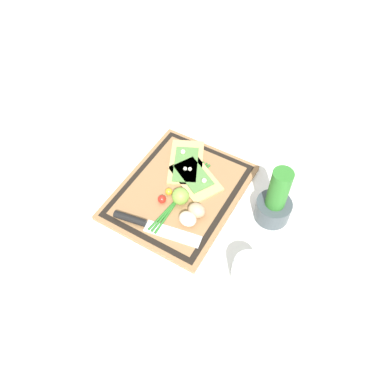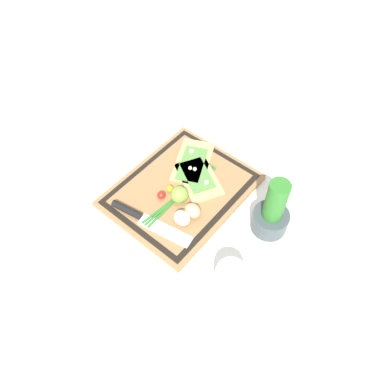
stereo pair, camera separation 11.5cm
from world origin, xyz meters
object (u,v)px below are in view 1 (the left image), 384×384
(cherry_tomato_red, at_px, (162,199))
(sauce_jar, at_px, (247,272))
(egg_brown, at_px, (197,210))
(lime, at_px, (181,196))
(pizza_slice_near, at_px, (186,162))
(egg_pink, at_px, (188,219))
(herb_pot, at_px, (275,202))
(cherry_tomato_yellow, at_px, (169,192))
(pizza_slice_far, at_px, (195,177))
(knife, at_px, (142,223))

(cherry_tomato_red, relative_size, sauce_jar, 0.28)
(egg_brown, relative_size, lime, 1.00)
(egg_brown, bearing_deg, cherry_tomato_red, -83.86)
(pizza_slice_near, xyz_separation_m, lime, (0.14, 0.06, 0.02))
(pizza_slice_near, relative_size, sauce_jar, 2.41)
(egg_pink, distance_m, herb_pot, 0.26)
(cherry_tomato_yellow, bearing_deg, egg_pink, 59.26)
(sauce_jar, bearing_deg, pizza_slice_far, -127.75)
(pizza_slice_near, bearing_deg, herb_pot, 83.41)
(cherry_tomato_red, relative_size, cherry_tomato_yellow, 1.11)
(lime, bearing_deg, egg_brown, 75.01)
(lime, bearing_deg, cherry_tomato_yellow, -97.25)
(pizza_slice_far, height_order, egg_brown, egg_brown)
(pizza_slice_near, relative_size, cherry_tomato_yellow, 9.48)
(cherry_tomato_red, bearing_deg, pizza_slice_near, -174.61)
(knife, distance_m, egg_brown, 0.16)
(sauce_jar, bearing_deg, knife, -88.76)
(herb_pot, bearing_deg, egg_pink, -51.29)
(cherry_tomato_yellow, bearing_deg, lime, 82.75)
(herb_pot, bearing_deg, pizza_slice_near, -96.59)
(cherry_tomato_yellow, bearing_deg, pizza_slice_far, 157.16)
(cherry_tomato_red, bearing_deg, cherry_tomato_yellow, 176.77)
(herb_pot, bearing_deg, lime, -68.08)
(egg_brown, distance_m, lime, 0.07)
(pizza_slice_far, xyz_separation_m, egg_pink, (0.16, 0.07, 0.02))
(egg_brown, bearing_deg, herb_pot, 122.29)
(egg_pink, bearing_deg, sauce_jar, 73.78)
(egg_pink, bearing_deg, lime, -134.08)
(pizza_slice_near, xyz_separation_m, cherry_tomato_red, (0.17, 0.02, 0.01))
(pizza_slice_far, relative_size, egg_pink, 3.81)
(pizza_slice_far, bearing_deg, cherry_tomato_red, -17.79)
(cherry_tomato_red, distance_m, herb_pot, 0.34)
(pizza_slice_far, distance_m, herb_pot, 0.27)
(pizza_slice_near, bearing_deg, knife, 2.35)
(cherry_tomato_red, bearing_deg, pizza_slice_far, 162.21)
(egg_pink, xyz_separation_m, cherry_tomato_red, (-0.03, -0.11, -0.01))
(pizza_slice_far, xyz_separation_m, herb_pot, (-0.00, 0.27, 0.05))
(cherry_tomato_yellow, bearing_deg, sauce_jar, 68.75)
(pizza_slice_far, height_order, herb_pot, herb_pot)
(pizza_slice_far, bearing_deg, sauce_jar, 52.25)
(lime, bearing_deg, herb_pot, 111.92)
(knife, distance_m, lime, 0.14)
(knife, bearing_deg, herb_pot, 126.59)
(pizza_slice_near, xyz_separation_m, sauce_jar, (0.26, 0.34, 0.01))
(pizza_slice_far, height_order, knife, pizza_slice_far)
(pizza_slice_near, distance_m, lime, 0.16)
(lime, bearing_deg, pizza_slice_near, -155.37)
(cherry_tomato_yellow, distance_m, sauce_jar, 0.35)
(knife, xyz_separation_m, sauce_jar, (-0.01, 0.33, 0.01))
(egg_pink, xyz_separation_m, sauce_jar, (0.06, 0.22, -0.00))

